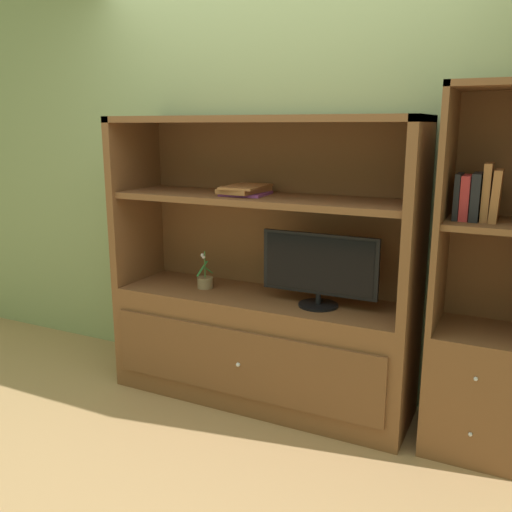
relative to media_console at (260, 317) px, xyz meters
name	(u,v)px	position (x,y,z in m)	size (l,w,h in m)	color
ground_plane	(228,428)	(0.00, -0.41, -0.51)	(8.00, 8.00, 0.00)	tan
painted_rear_wall	(285,163)	(0.00, 0.34, 0.89)	(6.00, 0.10, 2.80)	#8C9E6B
media_console	(260,317)	(0.00, 0.00, 0.00)	(1.79, 0.54, 1.67)	brown
tv_monitor	(319,268)	(0.37, -0.04, 0.35)	(0.66, 0.22, 0.41)	black
potted_plant	(205,281)	(-0.37, -0.01, 0.18)	(0.10, 0.10, 0.23)	#8C7251
magazine_stack	(245,190)	(-0.10, 0.00, 0.75)	(0.26, 0.33, 0.05)	purple
bookshelf_tall	(482,340)	(1.22, 0.00, 0.07)	(0.49, 0.46, 1.81)	brown
upright_book_row	(478,196)	(1.14, -0.01, 0.78)	(0.20, 0.18, 0.27)	black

